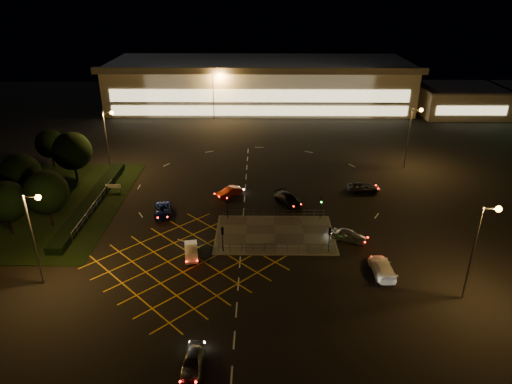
{
  "coord_description": "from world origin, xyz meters",
  "views": [
    {
      "loc": [
        0.15,
        -50.24,
        28.2
      ],
      "look_at": [
        -0.35,
        6.03,
        2.0
      ],
      "focal_mm": 32.0,
      "sensor_mm": 36.0,
      "label": 1
    }
  ],
  "objects_px": {
    "signal_ne": "(321,203)",
    "car_approach_white": "(382,267)",
    "car_far_dkgrey": "(288,200)",
    "signal_sw": "(223,234)",
    "car_right_silver": "(349,236)",
    "car_queue_white": "(191,251)",
    "car_near_silver": "(193,361)",
    "signal_se": "(330,235)",
    "car_east_grey": "(363,187)",
    "car_circ_red": "(229,192)",
    "car_left_blue": "(163,210)",
    "signal_nw": "(227,203)"
  },
  "relations": [
    {
      "from": "signal_sw",
      "to": "car_circ_red",
      "type": "height_order",
      "value": "signal_sw"
    },
    {
      "from": "signal_ne",
      "to": "car_left_blue",
      "type": "distance_m",
      "value": 20.76
    },
    {
      "from": "signal_se",
      "to": "car_near_silver",
      "type": "height_order",
      "value": "signal_se"
    },
    {
      "from": "signal_nw",
      "to": "signal_ne",
      "type": "xyz_separation_m",
      "value": [
        12.0,
        0.0,
        0.0
      ]
    },
    {
      "from": "car_right_silver",
      "to": "car_queue_white",
      "type": "bearing_deg",
      "value": 127.55
    },
    {
      "from": "signal_se",
      "to": "car_circ_red",
      "type": "height_order",
      "value": "signal_se"
    },
    {
      "from": "car_near_silver",
      "to": "signal_ne",
      "type": "bearing_deg",
      "value": 64.59
    },
    {
      "from": "signal_se",
      "to": "car_queue_white",
      "type": "bearing_deg",
      "value": 3.14
    },
    {
      "from": "car_left_blue",
      "to": "car_far_dkgrey",
      "type": "relative_size",
      "value": 0.93
    },
    {
      "from": "signal_se",
      "to": "car_east_grey",
      "type": "height_order",
      "value": "signal_se"
    },
    {
      "from": "car_queue_white",
      "to": "car_far_dkgrey",
      "type": "bearing_deg",
      "value": 39.01
    },
    {
      "from": "signal_ne",
      "to": "car_far_dkgrey",
      "type": "xyz_separation_m",
      "value": [
        -3.9,
        4.38,
        -1.65
      ]
    },
    {
      "from": "car_left_blue",
      "to": "car_circ_red",
      "type": "relative_size",
      "value": 1.19
    },
    {
      "from": "car_circ_red",
      "to": "car_right_silver",
      "type": "bearing_deg",
      "value": 13.94
    },
    {
      "from": "signal_nw",
      "to": "car_right_silver",
      "type": "distance_m",
      "value": 15.78
    },
    {
      "from": "signal_se",
      "to": "car_queue_white",
      "type": "relative_size",
      "value": 0.79
    },
    {
      "from": "signal_ne",
      "to": "car_circ_red",
      "type": "xyz_separation_m",
      "value": [
        -12.2,
        6.99,
        -1.73
      ]
    },
    {
      "from": "car_queue_white",
      "to": "signal_sw",
      "type": "bearing_deg",
      "value": 3.95
    },
    {
      "from": "car_left_blue",
      "to": "signal_nw",
      "type": "bearing_deg",
      "value": -18.2
    },
    {
      "from": "signal_nw",
      "to": "car_circ_red",
      "type": "bearing_deg",
      "value": 91.67
    },
    {
      "from": "car_near_silver",
      "to": "car_queue_white",
      "type": "distance_m",
      "value": 16.41
    },
    {
      "from": "car_right_silver",
      "to": "car_circ_red",
      "type": "height_order",
      "value": "car_right_silver"
    },
    {
      "from": "signal_se",
      "to": "car_east_grey",
      "type": "distance_m",
      "value": 18.26
    },
    {
      "from": "signal_ne",
      "to": "car_right_silver",
      "type": "distance_m",
      "value": 6.23
    },
    {
      "from": "signal_se",
      "to": "car_right_silver",
      "type": "relative_size",
      "value": 0.76
    },
    {
      "from": "car_queue_white",
      "to": "car_left_blue",
      "type": "height_order",
      "value": "car_queue_white"
    },
    {
      "from": "car_near_silver",
      "to": "car_far_dkgrey",
      "type": "relative_size",
      "value": 0.81
    },
    {
      "from": "signal_se",
      "to": "signal_ne",
      "type": "height_order",
      "value": "same"
    },
    {
      "from": "car_circ_red",
      "to": "signal_sw",
      "type": "bearing_deg",
      "value": -35.83
    },
    {
      "from": "car_far_dkgrey",
      "to": "car_right_silver",
      "type": "xyz_separation_m",
      "value": [
        6.66,
        -9.71,
        -0.01
      ]
    },
    {
      "from": "car_queue_white",
      "to": "car_circ_red",
      "type": "bearing_deg",
      "value": 68.52
    },
    {
      "from": "signal_ne",
      "to": "car_approach_white",
      "type": "xyz_separation_m",
      "value": [
        5.1,
        -11.98,
        -1.63
      ]
    },
    {
      "from": "car_circ_red",
      "to": "car_approach_white",
      "type": "height_order",
      "value": "car_approach_white"
    },
    {
      "from": "signal_ne",
      "to": "car_near_silver",
      "type": "relative_size",
      "value": 0.78
    },
    {
      "from": "car_circ_red",
      "to": "signal_nw",
      "type": "bearing_deg",
      "value": -34.94
    },
    {
      "from": "car_near_silver",
      "to": "car_circ_red",
      "type": "distance_m",
      "value": 32.08
    },
    {
      "from": "signal_ne",
      "to": "car_far_dkgrey",
      "type": "bearing_deg",
      "value": 131.68
    },
    {
      "from": "signal_se",
      "to": "car_approach_white",
      "type": "xyz_separation_m",
      "value": [
        5.1,
        -3.99,
        -1.63
      ]
    },
    {
      "from": "signal_sw",
      "to": "signal_ne",
      "type": "distance_m",
      "value": 14.41
    },
    {
      "from": "signal_ne",
      "to": "car_circ_red",
      "type": "distance_m",
      "value": 14.17
    },
    {
      "from": "signal_se",
      "to": "car_near_silver",
      "type": "distance_m",
      "value": 21.62
    },
    {
      "from": "car_queue_white",
      "to": "signal_ne",
      "type": "bearing_deg",
      "value": 19.98
    },
    {
      "from": "signal_se",
      "to": "car_left_blue",
      "type": "bearing_deg",
      "value": -23.77
    },
    {
      "from": "car_right_silver",
      "to": "car_approach_white",
      "type": "bearing_deg",
      "value": -133.96
    },
    {
      "from": "car_near_silver",
      "to": "car_right_silver",
      "type": "height_order",
      "value": "car_right_silver"
    },
    {
      "from": "car_east_grey",
      "to": "car_approach_white",
      "type": "distance_m",
      "value": 20.77
    },
    {
      "from": "signal_se",
      "to": "car_east_grey",
      "type": "relative_size",
      "value": 0.68
    },
    {
      "from": "car_circ_red",
      "to": "car_approach_white",
      "type": "distance_m",
      "value": 25.67
    },
    {
      "from": "signal_se",
      "to": "signal_nw",
      "type": "distance_m",
      "value": 14.41
    },
    {
      "from": "signal_sw",
      "to": "car_far_dkgrey",
      "type": "height_order",
      "value": "signal_sw"
    }
  ]
}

